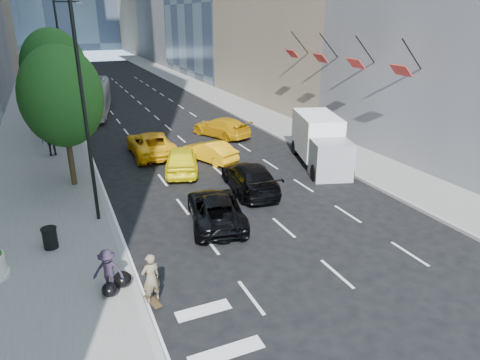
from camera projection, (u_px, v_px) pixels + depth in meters
name	position (u px, v px, depth m)	size (l,w,h in m)	color
ground	(264.00, 232.00, 18.78)	(160.00, 160.00, 0.00)	black
sidewalk_left	(39.00, 114.00, 40.96)	(6.00, 120.00, 0.15)	slate
sidewalk_right	(223.00, 99.00, 48.11)	(4.00, 120.00, 0.15)	slate
lamp_near	(87.00, 95.00, 17.71)	(2.13, 0.22, 10.00)	black
lamp_far	(64.00, 58.00, 33.07)	(2.13, 0.22, 10.00)	black
tree_near	(62.00, 97.00, 21.95)	(4.20, 4.20, 7.46)	black
tree_mid	(54.00, 69.00, 30.36)	(4.50, 4.50, 7.99)	black
tree_far	(51.00, 62.00, 41.70)	(3.90, 3.90, 6.92)	black
traffic_signal	(57.00, 59.00, 48.97)	(2.48, 0.53, 5.20)	black
facade_flags	(339.00, 58.00, 29.08)	(1.85, 13.30, 2.05)	black
skateboarder	(151.00, 281.00, 13.79)	(0.64, 0.42, 1.74)	#746348
black_sedan_lincoln	(216.00, 209.00, 19.39)	(2.30, 4.99, 1.39)	black
black_sedan_mercedes	(250.00, 177.00, 22.94)	(2.16, 5.31, 1.54)	black
taxi_a	(181.00, 159.00, 25.66)	(1.92, 4.77, 1.62)	#FFEB0D
taxi_b	(210.00, 151.00, 27.67)	(1.41, 4.04, 1.33)	#FBA90D
taxi_c	(151.00, 144.00, 28.83)	(2.63, 5.71, 1.59)	#FFB30D
taxi_d	(221.00, 127.00, 33.27)	(2.09, 5.14, 1.49)	orange
city_bus	(93.00, 98.00, 40.67)	(2.60, 11.09, 3.09)	silver
box_truck	(320.00, 141.00, 26.67)	(4.12, 6.74, 3.04)	white
pedestrian_b	(51.00, 141.00, 28.16)	(1.17, 0.49, 1.99)	black
pedestrian_c	(108.00, 271.00, 14.23)	(1.02, 0.58, 1.58)	#291F2F
trash_can	(50.00, 238.00, 17.06)	(0.56, 0.56, 0.84)	black
garbage_bags	(117.00, 283.00, 14.50)	(1.06, 1.02, 0.52)	black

